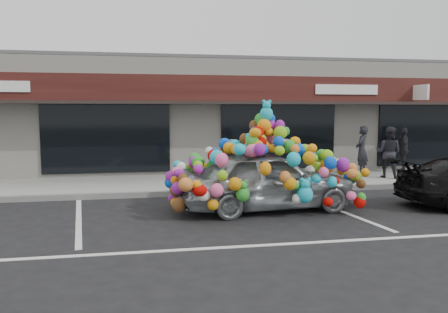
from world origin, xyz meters
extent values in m
plane|color=black|center=(0.00, 0.00, 0.00)|extent=(90.00, 90.00, 0.00)
cube|color=white|center=(0.00, 8.50, 2.10)|extent=(24.00, 6.00, 4.20)
cube|color=#59595B|center=(0.00, 8.50, 4.25)|extent=(24.00, 6.00, 0.12)
cube|color=black|center=(0.00, 5.42, 3.15)|extent=(24.00, 0.18, 0.90)
cube|color=black|center=(0.00, 4.90, 2.65)|extent=(24.00, 1.20, 0.10)
cube|color=white|center=(8.20, 4.95, 3.05)|extent=(0.08, 0.95, 0.55)
cube|color=white|center=(5.50, 5.30, 3.15)|extent=(2.40, 0.04, 0.35)
cube|color=black|center=(-3.00, 5.47, 1.45)|extent=(4.20, 0.12, 2.30)
cube|color=black|center=(3.00, 5.47, 1.45)|extent=(4.20, 0.12, 2.30)
cube|color=black|center=(9.00, 5.47, 1.45)|extent=(4.20, 0.12, 2.30)
cube|color=#9A9A95|center=(0.00, 4.00, 0.07)|extent=(26.00, 3.00, 0.15)
cube|color=slate|center=(0.00, 2.50, 0.07)|extent=(26.00, 0.18, 0.16)
cube|color=silver|center=(-3.20, 0.20, 0.00)|extent=(0.73, 4.37, 0.01)
cube|color=silver|center=(2.80, 0.20, 0.00)|extent=(0.73, 4.37, 0.01)
cube|color=silver|center=(2.00, -2.30, 0.00)|extent=(14.00, 0.12, 0.01)
imported|color=#ADB3B9|center=(1.13, 0.43, 0.72)|extent=(2.08, 4.38, 1.45)
ellipsoid|color=#C41200|center=(1.13, 0.43, 1.99)|extent=(1.44, 1.89, 1.08)
sphere|color=orange|center=(2.62, 0.28, 1.05)|extent=(0.34, 0.34, 0.34)
sphere|color=#0786F1|center=(1.73, -0.50, 0.55)|extent=(0.36, 0.36, 0.36)
sphere|color=green|center=(0.33, 1.36, 0.60)|extent=(0.30, 0.30, 0.30)
sphere|color=pink|center=(1.13, 0.43, 2.48)|extent=(0.32, 0.32, 0.32)
sphere|color=orange|center=(-0.14, 0.53, 1.06)|extent=(0.30, 0.30, 0.30)
imported|color=black|center=(5.82, 4.66, 1.00)|extent=(0.72, 0.72, 1.69)
imported|color=black|center=(6.27, 3.69, 1.00)|extent=(1.04, 1.04, 1.71)
imported|color=#252227|center=(7.52, 4.81, 0.97)|extent=(1.03, 0.79, 1.63)
camera|label=1|loc=(-1.73, -9.60, 2.39)|focal=35.00mm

